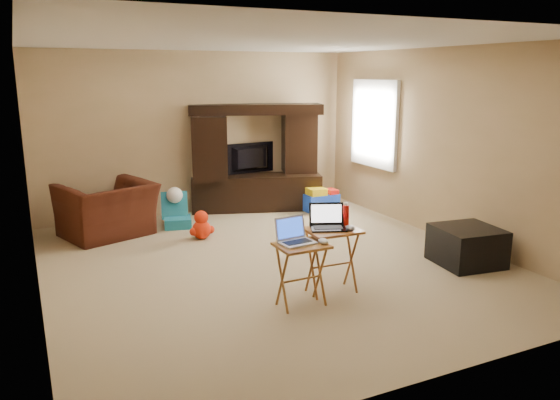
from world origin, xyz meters
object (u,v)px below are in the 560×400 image
entertainment_center (256,158)px  laptop_left (297,232)px  water_bottle (346,215)px  ottoman (467,246)px  child_rocker (177,210)px  plush_toy (201,225)px  push_toy (322,200)px  laptop_right (328,217)px  tray_table_left (301,275)px  television (252,159)px  tray_table_right (332,261)px  recliner (107,210)px  mouse_right (350,228)px  mouse_left (323,241)px

entertainment_center → laptop_left: 3.80m
entertainment_center → water_bottle: 3.46m
water_bottle → ottoman: bearing=-1.1°
child_rocker → plush_toy: 0.71m
laptop_left → push_toy: bearing=50.6°
plush_toy → push_toy: 2.24m
laptop_right → laptop_left: bearing=-139.0°
push_toy → tray_table_left: (-1.96, -3.04, 0.10)m
television → ottoman: bearing=102.4°
push_toy → tray_table_right: size_ratio=0.82×
push_toy → ottoman: size_ratio=0.80×
television → recliner: 2.54m
television → mouse_right: (-0.55, -3.78, -0.12)m
mouse_right → child_rocker: bearing=106.0°
laptop_right → television: bearing=100.8°
recliner → plush_toy: size_ratio=2.86×
mouse_left → water_bottle: (0.44, 0.30, 0.13)m
mouse_right → water_bottle: size_ratio=0.66×
laptop_left → mouse_left: laptop_left is taller
child_rocker → mouse_right: bearing=-60.8°
mouse_right → plush_toy: bearing=107.3°
mouse_right → water_bottle: (0.07, 0.20, 0.07)m
television → mouse_right: bearing=76.3°
tray_table_right → mouse_left: (-0.24, -0.22, 0.30)m
push_toy → mouse_left: size_ratio=4.38×
television → mouse_left: size_ratio=6.94×
entertainment_center → child_rocker: (-1.44, -0.48, -0.60)m
laptop_left → mouse_left: bearing=-30.3°
water_bottle → entertainment_center: bearing=82.1°
laptop_left → ottoman: bearing=-1.6°
child_rocker → ottoman: size_ratio=0.74×
mouse_right → water_bottle: 0.22m
plush_toy → ottoman: size_ratio=0.58×
entertainment_center → push_toy: size_ratio=3.82×
television → water_bottle: size_ratio=4.22×
entertainment_center → tray_table_right: bearing=-82.9°
child_rocker → tray_table_left: (0.34, -3.17, 0.05)m
recliner → ottoman: (3.58, -2.94, -0.15)m
mouse_left → mouse_right: size_ratio=0.92×
recliner → child_rocker: size_ratio=2.24×
mouse_left → plush_toy: bearing=98.8°
plush_toy → laptop_right: bearing=-75.6°
entertainment_center → recliner: 2.51m
entertainment_center → push_toy: 1.24m
entertainment_center → recliner: size_ratio=1.84×
television → mouse_left: (-0.91, -3.89, -0.18)m
plush_toy → mouse_left: mouse_left is taller
recliner → push_toy: bearing=159.0°
mouse_right → laptop_left: bearing=-179.5°
television → plush_toy: bearing=40.2°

